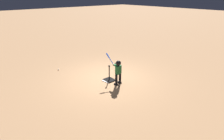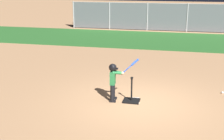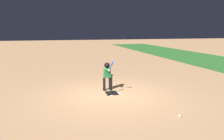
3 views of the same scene
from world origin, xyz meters
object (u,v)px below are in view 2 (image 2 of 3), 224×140
Objects in this scene: batting_tee at (131,98)px; bleachers_center at (100,19)px; baseball at (223,93)px; bleachers_right_center at (175,21)px; batter_child at (114,77)px.

batting_tee is 0.20× the size of bleachers_center.
bleachers_center is at bearing 118.57° from baseball.
batter_child is at bearing -94.84° from bleachers_right_center.
baseball is 16.61m from bleachers_center.
baseball is at bearing -61.43° from bleachers_center.
bleachers_center is (-7.94, 14.58, 0.40)m from baseball.
bleachers_right_center is (6.00, -0.38, 0.07)m from bleachers_center.
baseball is 14.35m from bleachers_right_center.
bleachers_right_center is at bearing 97.79° from baseball.
batting_tee is 3.02m from baseball.
batting_tee is 0.83m from batter_child.
bleachers_right_center is (-1.94, 14.21, 0.47)m from baseball.
batting_tee is at bearing 5.32° from batter_child.
batting_tee is 15.52m from bleachers_right_center.
bleachers_right_center is at bearing -3.61° from bleachers_center.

